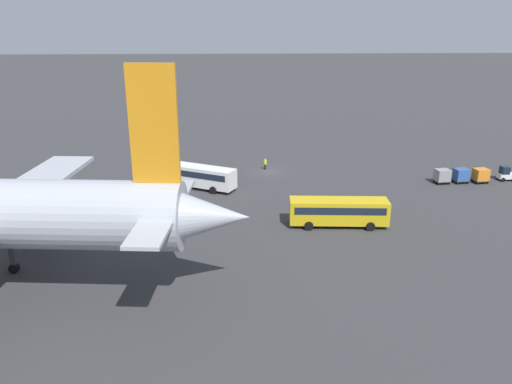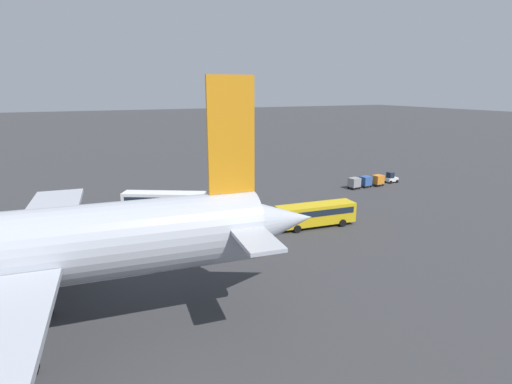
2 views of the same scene
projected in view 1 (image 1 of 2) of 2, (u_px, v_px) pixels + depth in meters
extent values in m
plane|color=#38383A|center=(269.00, 171.00, 76.57)|extent=(600.00, 600.00, 0.00)
cone|color=#B2B7C1|center=(204.00, 217.00, 39.13)|extent=(7.69, 5.66, 5.03)
cube|color=#B2B7C1|center=(42.00, 179.00, 50.67)|extent=(6.27, 17.22, 0.44)
cube|color=orange|center=(154.00, 125.00, 36.92)|extent=(3.68, 0.69, 8.94)
cube|color=#B2B7C1|center=(164.00, 209.00, 39.08)|extent=(3.87, 14.69, 0.28)
cylinder|color=#38383D|center=(22.00, 204.00, 48.89)|extent=(4.66, 3.46, 3.07)
cylinder|color=#38383D|center=(11.00, 250.00, 44.89)|extent=(0.50, 0.50, 4.47)
cylinder|color=black|center=(14.00, 268.00, 45.47)|extent=(0.94, 0.58, 0.90)
cube|color=white|center=(194.00, 175.00, 68.62)|extent=(11.96, 7.99, 2.65)
cube|color=#192333|center=(194.00, 172.00, 68.47)|extent=(11.12, 7.57, 0.85)
cylinder|color=black|center=(166.00, 183.00, 69.41)|extent=(1.02, 0.74, 1.00)
cylinder|color=black|center=(177.00, 178.00, 71.70)|extent=(1.02, 0.74, 1.00)
cylinder|color=black|center=(213.00, 190.00, 66.36)|extent=(1.02, 0.74, 1.00)
cylinder|color=black|center=(223.00, 185.00, 68.64)|extent=(1.02, 0.74, 1.00)
cube|color=gold|center=(339.00, 211.00, 55.58)|extent=(11.06, 3.49, 2.62)
cube|color=#192333|center=(339.00, 207.00, 55.43)|extent=(10.20, 3.47, 0.84)
cylinder|color=black|center=(309.00, 226.00, 54.73)|extent=(1.02, 0.37, 1.00)
cylinder|color=black|center=(307.00, 217.00, 57.40)|extent=(1.02, 0.37, 1.00)
cylinder|color=black|center=(371.00, 227.00, 54.58)|extent=(1.02, 0.37, 1.00)
cylinder|color=black|center=(366.00, 217.00, 57.24)|extent=(1.02, 0.37, 1.00)
cube|color=white|center=(506.00, 176.00, 72.03)|extent=(2.44, 1.38, 0.70)
cube|color=#192333|center=(505.00, 170.00, 71.71)|extent=(1.12, 1.21, 1.10)
cylinder|color=black|center=(503.00, 180.00, 71.42)|extent=(0.61, 0.24, 0.60)
cylinder|color=black|center=(498.00, 177.00, 72.74)|extent=(0.61, 0.24, 0.60)
cylinder|color=black|center=(509.00, 177.00, 72.87)|extent=(0.61, 0.24, 0.60)
cylinder|color=#1E1E2D|center=(265.00, 167.00, 77.33)|extent=(0.32, 0.32, 0.85)
cylinder|color=yellow|center=(265.00, 162.00, 77.09)|extent=(0.38, 0.38, 0.65)
sphere|color=tan|center=(265.00, 159.00, 76.95)|extent=(0.24, 0.24, 0.24)
cube|color=#38383D|center=(480.00, 180.00, 70.95)|extent=(2.21, 1.94, 0.10)
cube|color=orange|center=(481.00, 174.00, 70.67)|extent=(2.10, 1.85, 1.60)
cylinder|color=black|center=(478.00, 183.00, 70.29)|extent=(0.37, 0.17, 0.36)
cylinder|color=black|center=(472.00, 181.00, 71.48)|extent=(0.37, 0.17, 0.36)
cylinder|color=black|center=(487.00, 183.00, 70.56)|extent=(0.37, 0.17, 0.36)
cylinder|color=black|center=(482.00, 180.00, 71.75)|extent=(0.37, 0.17, 0.36)
cube|color=#38383D|center=(460.00, 180.00, 70.95)|extent=(2.21, 1.94, 0.10)
cube|color=#33569E|center=(461.00, 174.00, 70.68)|extent=(2.10, 1.85, 1.60)
cylinder|color=black|center=(458.00, 183.00, 70.30)|extent=(0.37, 0.17, 0.36)
cylinder|color=black|center=(453.00, 181.00, 71.49)|extent=(0.37, 0.17, 0.36)
cylinder|color=black|center=(468.00, 183.00, 70.57)|extent=(0.37, 0.17, 0.36)
cylinder|color=black|center=(462.00, 180.00, 71.76)|extent=(0.37, 0.17, 0.36)
cube|color=#38383D|center=(442.00, 181.00, 70.63)|extent=(2.21, 1.94, 0.10)
cube|color=gray|center=(442.00, 175.00, 70.36)|extent=(2.10, 1.85, 1.60)
cylinder|color=black|center=(439.00, 184.00, 69.98)|extent=(0.37, 0.17, 0.36)
cylinder|color=black|center=(434.00, 181.00, 71.17)|extent=(0.37, 0.17, 0.36)
cylinder|color=black|center=(449.00, 183.00, 70.25)|extent=(0.37, 0.17, 0.36)
cylinder|color=black|center=(444.00, 181.00, 71.44)|extent=(0.37, 0.17, 0.36)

